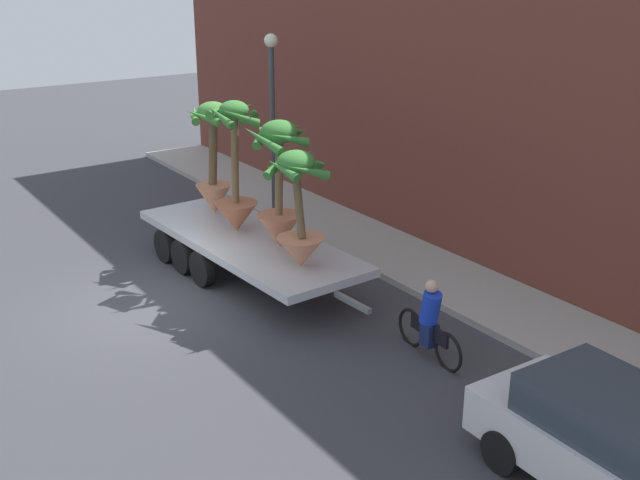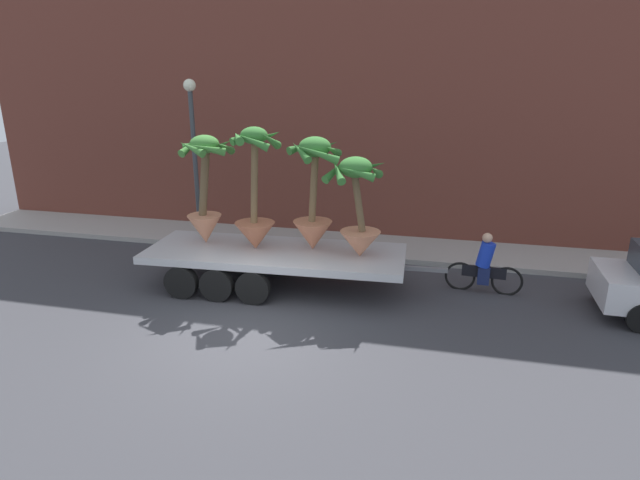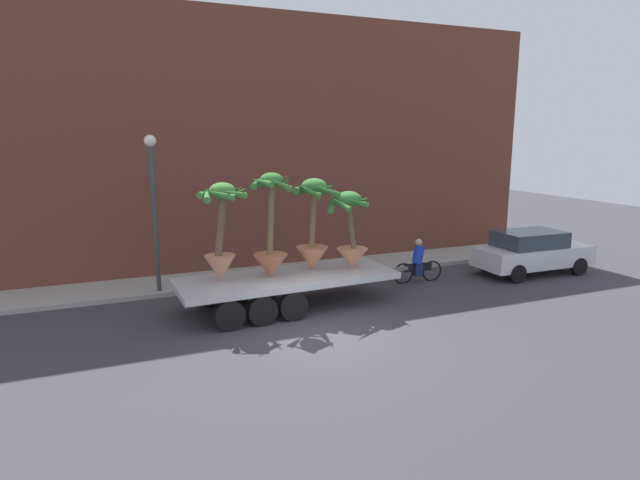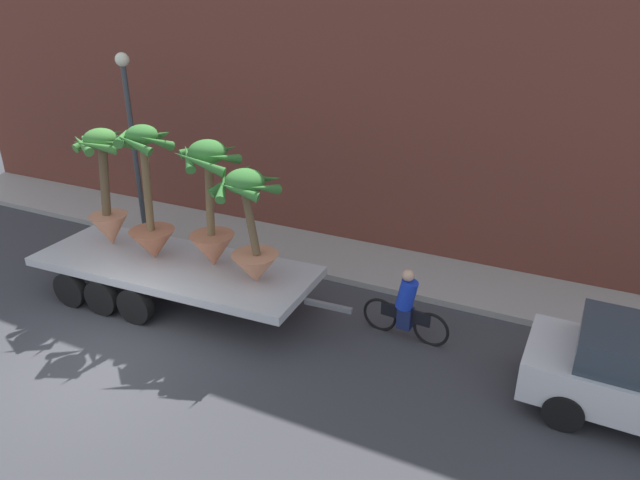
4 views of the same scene
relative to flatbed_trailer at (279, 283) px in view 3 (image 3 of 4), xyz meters
name	(u,v)px [view 3 (image 3 of 4)]	position (x,y,z in m)	size (l,w,h in m)	color
ground_plane	(328,338)	(0.43, -2.59, -0.77)	(60.00, 60.00, 0.00)	#38383D
sidewalk	(260,276)	(0.43, 3.51, -0.69)	(24.00, 2.20, 0.15)	#A39E99
building_facade	(244,144)	(0.43, 5.21, 3.87)	(24.00, 1.20, 9.28)	brown
flatbed_trailer	(279,283)	(0.00, 0.00, 0.00)	(7.38, 2.57, 0.98)	#B7BABF
potted_palm_rear	(351,232)	(2.30, 0.06, 1.32)	(1.48, 1.36, 2.36)	tan
potted_palm_middle	(271,237)	(-0.21, 0.01, 1.38)	(1.27, 1.26, 2.98)	#B26647
potted_palm_front	(222,234)	(-1.57, 0.17, 1.54)	(1.39, 1.41, 2.74)	tan
potted_palm_extra	(313,230)	(1.18, 0.29, 1.45)	(1.38, 1.42, 2.76)	#C17251
cyclist	(418,263)	(5.29, 0.91, -0.10)	(1.84, 0.37, 1.54)	black
parked_car	(532,251)	(9.73, 0.29, 0.06)	(4.31, 1.89, 1.58)	silver
street_lamp	(153,193)	(-3.08, 2.71, 2.46)	(0.36, 0.36, 4.83)	#383D42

